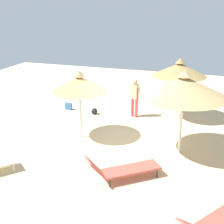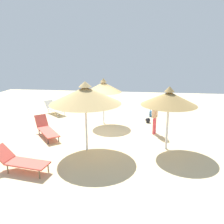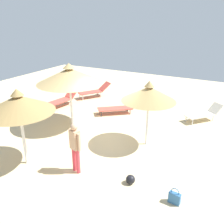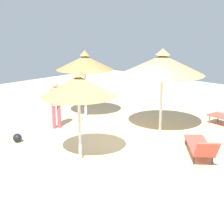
{
  "view_description": "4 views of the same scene",
  "coord_description": "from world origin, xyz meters",
  "px_view_note": "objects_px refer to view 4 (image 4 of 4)",
  "views": [
    {
      "loc": [
        3.08,
        -10.38,
        4.98
      ],
      "look_at": [
        -0.33,
        -0.27,
        1.17
      ],
      "focal_mm": 51.42,
      "sensor_mm": 36.0,
      "label": 1
    },
    {
      "loc": [
        10.77,
        1.88,
        4.01
      ],
      "look_at": [
        0.21,
        0.51,
        1.16
      ],
      "focal_mm": 36.99,
      "sensor_mm": 36.0,
      "label": 2
    },
    {
      "loc": [
        -4.37,
        7.78,
        4.69
      ],
      "look_at": [
        -0.09,
        -0.14,
        1.1
      ],
      "focal_mm": 38.52,
      "sensor_mm": 36.0,
      "label": 3
    },
    {
      "loc": [
        -7.49,
        -6.96,
        3.77
      ],
      "look_at": [
        0.3,
        0.35,
        0.89
      ],
      "focal_mm": 54.95,
      "sensor_mm": 36.0,
      "label": 4
    }
  ],
  "objects_px": {
    "person_standing_near_right": "(56,101)",
    "beach_ball": "(17,138)",
    "lounge_chair_back": "(200,146)",
    "parasol_umbrella_edge": "(85,63)",
    "parasol_umbrella_far_right": "(162,65)",
    "parasol_umbrella_near_left": "(79,86)",
    "lounge_chair_center": "(144,219)"
  },
  "relations": [
    {
      "from": "parasol_umbrella_far_right",
      "to": "person_standing_near_right",
      "type": "height_order",
      "value": "parasol_umbrella_far_right"
    },
    {
      "from": "parasol_umbrella_edge",
      "to": "person_standing_near_right",
      "type": "xyz_separation_m",
      "value": [
        -1.8,
        -0.41,
        -1.17
      ]
    },
    {
      "from": "lounge_chair_back",
      "to": "person_standing_near_right",
      "type": "distance_m",
      "value": 5.31
    },
    {
      "from": "beach_ball",
      "to": "parasol_umbrella_far_right",
      "type": "bearing_deg",
      "value": -32.18
    },
    {
      "from": "lounge_chair_center",
      "to": "beach_ball",
      "type": "height_order",
      "value": "lounge_chair_center"
    },
    {
      "from": "parasol_umbrella_edge",
      "to": "lounge_chair_center",
      "type": "relative_size",
      "value": 1.51
    },
    {
      "from": "parasol_umbrella_edge",
      "to": "lounge_chair_back",
      "type": "distance_m",
      "value": 5.93
    },
    {
      "from": "parasol_umbrella_far_right",
      "to": "beach_ball",
      "type": "relative_size",
      "value": 10.08
    },
    {
      "from": "lounge_chair_center",
      "to": "person_standing_near_right",
      "type": "relative_size",
      "value": 1.02
    },
    {
      "from": "lounge_chair_back",
      "to": "beach_ball",
      "type": "distance_m",
      "value": 5.65
    },
    {
      "from": "parasol_umbrella_far_right",
      "to": "parasol_umbrella_near_left",
      "type": "height_order",
      "value": "parasol_umbrella_far_right"
    },
    {
      "from": "person_standing_near_right",
      "to": "lounge_chair_back",
      "type": "bearing_deg",
      "value": -79.07
    },
    {
      "from": "beach_ball",
      "to": "parasol_umbrella_edge",
      "type": "bearing_deg",
      "value": 10.76
    },
    {
      "from": "parasol_umbrella_edge",
      "to": "beach_ball",
      "type": "distance_m",
      "value": 4.17
    },
    {
      "from": "person_standing_near_right",
      "to": "parasol_umbrella_edge",
      "type": "bearing_deg",
      "value": 12.88
    },
    {
      "from": "parasol_umbrella_near_left",
      "to": "beach_ball",
      "type": "height_order",
      "value": "parasol_umbrella_near_left"
    },
    {
      "from": "lounge_chair_center",
      "to": "parasol_umbrella_far_right",
      "type": "bearing_deg",
      "value": 32.86
    },
    {
      "from": "lounge_chair_back",
      "to": "person_standing_near_right",
      "type": "relative_size",
      "value": 1.2
    },
    {
      "from": "parasol_umbrella_far_right",
      "to": "beach_ball",
      "type": "distance_m",
      "value": 5.34
    },
    {
      "from": "parasol_umbrella_near_left",
      "to": "lounge_chair_back",
      "type": "bearing_deg",
      "value": -46.0
    },
    {
      "from": "parasol_umbrella_near_left",
      "to": "lounge_chair_center",
      "type": "relative_size",
      "value": 1.46
    },
    {
      "from": "lounge_chair_center",
      "to": "person_standing_near_right",
      "type": "height_order",
      "value": "person_standing_near_right"
    },
    {
      "from": "lounge_chair_back",
      "to": "beach_ball",
      "type": "relative_size",
      "value": 7.24
    },
    {
      "from": "parasol_umbrella_near_left",
      "to": "parasol_umbrella_edge",
      "type": "bearing_deg",
      "value": 45.39
    },
    {
      "from": "lounge_chair_center",
      "to": "lounge_chair_back",
      "type": "xyz_separation_m",
      "value": [
        3.95,
        1.1,
        -0.0
      ]
    },
    {
      "from": "lounge_chair_center",
      "to": "lounge_chair_back",
      "type": "bearing_deg",
      "value": 15.54
    },
    {
      "from": "parasol_umbrella_edge",
      "to": "beach_ball",
      "type": "xyz_separation_m",
      "value": [
        -3.58,
        -0.68,
        -2.02
      ]
    },
    {
      "from": "person_standing_near_right",
      "to": "beach_ball",
      "type": "height_order",
      "value": "person_standing_near_right"
    },
    {
      "from": "lounge_chair_back",
      "to": "beach_ball",
      "type": "height_order",
      "value": "lounge_chair_back"
    },
    {
      "from": "parasol_umbrella_far_right",
      "to": "lounge_chair_center",
      "type": "xyz_separation_m",
      "value": [
        -5.28,
        -3.41,
        -1.96
      ]
    },
    {
      "from": "parasol_umbrella_edge",
      "to": "parasol_umbrella_near_left",
      "type": "height_order",
      "value": "parasol_umbrella_edge"
    },
    {
      "from": "parasol_umbrella_far_right",
      "to": "lounge_chair_back",
      "type": "distance_m",
      "value": 3.32
    }
  ]
}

